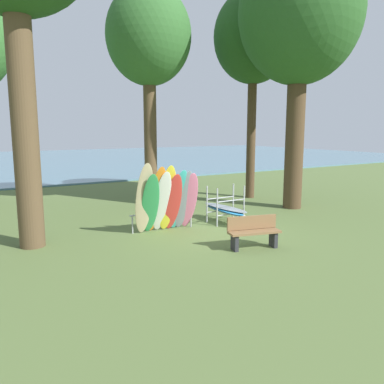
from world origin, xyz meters
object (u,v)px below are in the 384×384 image
at_px(board_storage_rack, 225,209).
at_px(park_bench, 254,231).
at_px(tree_foreground_right, 300,16).
at_px(tree_mid_behind, 149,39).
at_px(leaning_board_pile, 167,201).
at_px(tree_far_left_back, 254,39).

relative_size(board_storage_rack, park_bench, 1.46).
height_order(tree_foreground_right, tree_mid_behind, tree_foreground_right).
relative_size(tree_mid_behind, board_storage_rack, 4.09).
bearing_deg(park_bench, board_storage_rack, 69.16).
distance_m(tree_mid_behind, leaning_board_pile, 7.33).
bearing_deg(tree_far_left_back, board_storage_rack, -138.83).
relative_size(tree_far_left_back, park_bench, 6.22).
distance_m(tree_foreground_right, park_bench, 8.98).
bearing_deg(tree_mid_behind, board_storage_rack, -80.37).
distance_m(tree_far_left_back, board_storage_rack, 8.29).
xyz_separation_m(tree_mid_behind, park_bench, (-0.30, -6.95, -6.19)).
height_order(tree_far_left_back, park_bench, tree_far_left_back).
relative_size(leaning_board_pile, park_bench, 1.51).
xyz_separation_m(leaning_board_pile, board_storage_rack, (2.28, 0.14, -0.51)).
bearing_deg(park_bench, tree_mid_behind, 87.55).
distance_m(tree_foreground_right, leaning_board_pile, 8.77).
bearing_deg(tree_foreground_right, park_bench, -145.27).
bearing_deg(park_bench, tree_foreground_right, 34.73).
bearing_deg(board_storage_rack, tree_mid_behind, 99.63).
height_order(tree_mid_behind, tree_far_left_back, tree_far_left_back).
height_order(tree_far_left_back, board_storage_rack, tree_far_left_back).
bearing_deg(park_bench, leaning_board_pile, 116.26).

